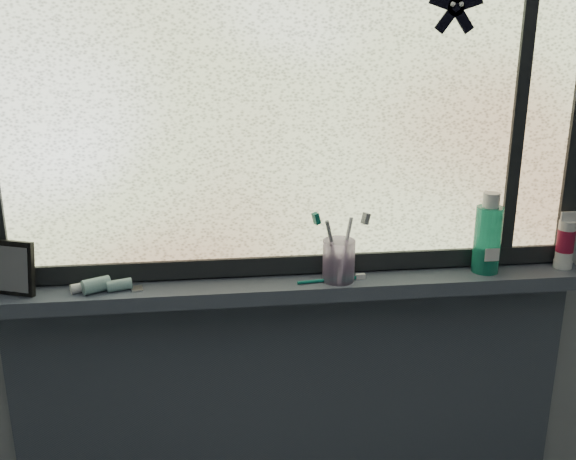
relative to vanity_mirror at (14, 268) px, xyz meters
The scene contains 13 objects.
wall_back 0.75m from the vanity_mirror, ahead, with size 3.00×0.01×2.50m, color #9EA3A8.
windowsill 0.74m from the vanity_mirror, ahead, with size 1.62×0.14×0.04m, color #474F5F.
sill_apron 0.95m from the vanity_mirror, ahead, with size 1.62×0.02×0.98m, color #474F5F.
window_pane 0.85m from the vanity_mirror, ahead, with size 1.50×0.01×1.00m, color silver.
frame_bottom 0.73m from the vanity_mirror, ahead, with size 1.60×0.03×0.05m, color black.
frame_mullion 1.40m from the vanity_mirror, ahead, with size 0.04×0.03×1.00m, color black.
starfish_sticker 1.29m from the vanity_mirror, ahead, with size 0.15×0.02×0.15m, color black, non-canonical shape.
vanity_mirror is the anchor object (origin of this frame).
toothpaste_tube 0.23m from the vanity_mirror, ahead, with size 0.22×0.05×0.04m, color silver, non-canonical shape.
toothbrush_cup 0.84m from the vanity_mirror, ahead, with size 0.09×0.09×0.11m, color #C19DCF.
toothbrush_lying 0.81m from the vanity_mirror, ahead, with size 0.20×0.02×0.01m, color #0B6759, non-canonical shape.
mouthwash_bottle 1.26m from the vanity_mirror, ahead, with size 0.07×0.07×0.19m, color #20A683.
cream_tube 1.49m from the vanity_mirror, ahead, with size 0.05×0.05×0.12m, color silver.
Camera 1 is at (-0.23, -0.37, 1.67)m, focal length 40.00 mm.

